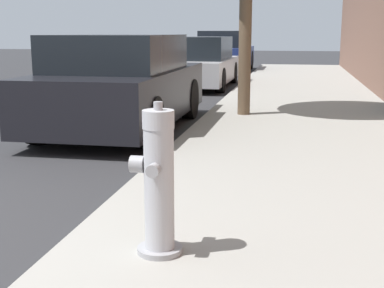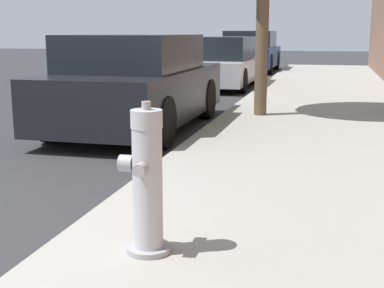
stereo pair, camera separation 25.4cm
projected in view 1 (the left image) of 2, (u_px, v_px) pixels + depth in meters
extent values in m
cube|color=#99968E|center=(309.00, 287.00, 2.98)|extent=(3.16, 40.00, 0.12)
cylinder|color=#97979C|center=(160.00, 249.00, 3.29)|extent=(0.28, 0.28, 0.04)
cylinder|color=#B2B2B7|center=(159.00, 189.00, 3.21)|extent=(0.18, 0.18, 0.74)
cylinder|color=#B2B2B7|center=(158.00, 119.00, 3.13)|extent=(0.19, 0.19, 0.11)
cylinder|color=#97979C|center=(158.00, 106.00, 3.11)|extent=(0.05, 0.05, 0.05)
cylinder|color=#97979C|center=(153.00, 170.00, 3.06)|extent=(0.08, 0.07, 0.08)
cylinder|color=#97979C|center=(164.00, 160.00, 3.30)|extent=(0.08, 0.07, 0.08)
cylinder|color=#97979C|center=(138.00, 164.00, 3.21)|extent=(0.08, 0.10, 0.10)
cube|color=black|center=(123.00, 94.00, 7.99)|extent=(1.70, 4.01, 0.72)
cube|color=black|center=(118.00, 53.00, 7.71)|extent=(1.56, 2.21, 0.51)
cylinder|color=black|center=(104.00, 97.00, 9.37)|extent=(0.20, 0.67, 0.67)
cylinder|color=black|center=(190.00, 99.00, 9.08)|extent=(0.20, 0.67, 0.67)
cylinder|color=black|center=(37.00, 119.00, 6.98)|extent=(0.20, 0.67, 0.67)
cylinder|color=black|center=(151.00, 123.00, 6.69)|extent=(0.20, 0.67, 0.67)
cube|color=#B7B7BC|center=(198.00, 70.00, 14.25)|extent=(1.71, 4.12, 0.58)
cube|color=black|center=(197.00, 48.00, 13.97)|extent=(1.57, 2.27, 0.58)
cylinder|color=black|center=(180.00, 72.00, 15.65)|extent=(0.20, 0.60, 0.60)
cylinder|color=black|center=(233.00, 73.00, 15.36)|extent=(0.20, 0.60, 0.60)
cylinder|color=black|center=(158.00, 79.00, 13.20)|extent=(0.20, 0.60, 0.60)
cylinder|color=black|center=(220.00, 80.00, 12.91)|extent=(0.20, 0.60, 0.60)
cube|color=navy|center=(225.00, 57.00, 19.95)|extent=(1.81, 4.02, 0.70)
cube|color=black|center=(225.00, 39.00, 19.67)|extent=(1.66, 2.21, 0.59)
cylinder|color=black|center=(209.00, 60.00, 21.34)|extent=(0.20, 0.71, 0.71)
cylinder|color=black|center=(250.00, 60.00, 21.03)|extent=(0.20, 0.71, 0.71)
cylinder|color=black|center=(198.00, 63.00, 18.95)|extent=(0.20, 0.71, 0.71)
cylinder|color=black|center=(244.00, 64.00, 18.64)|extent=(0.20, 0.71, 0.71)
cylinder|color=brown|center=(245.00, 20.00, 8.51)|extent=(0.20, 0.20, 3.05)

